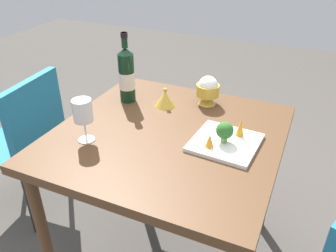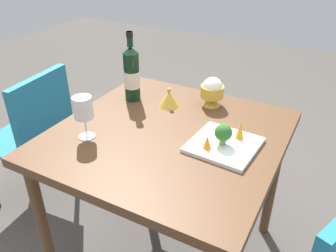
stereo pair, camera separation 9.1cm
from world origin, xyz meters
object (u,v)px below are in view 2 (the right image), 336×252
Objects in this scene: broccoli_floret at (224,133)px; rice_bowl_lid at (169,99)px; wine_glass at (83,109)px; carrot_garnish_left at (240,130)px; rice_bowl at (212,91)px; wine_bottle at (132,74)px; serving_plate at (224,145)px; chair_near_window at (36,129)px; carrot_garnish_right at (207,142)px.

rice_bowl_lid is at bearing -121.30° from broccoli_floret.
carrot_garnish_left is at bearing 115.26° from wine_glass.
rice_bowl is at bearing 146.45° from wine_glass.
wine_bottle reaches higher than rice_bowl.
serving_plate is at bearing 59.59° from rice_bowl_lid.
wine_bottle is 0.39m from rice_bowl.
wine_glass reaches higher than rice_bowl_lid.
chair_near_window is at bearing -89.62° from serving_plate.
broccoli_floret reaches higher than chair_near_window.
wine_bottle is 0.58m from broccoli_floret.
rice_bowl_lid is 0.41m from serving_plate.
wine_glass is at bearing -64.74° from carrot_garnish_left.
carrot_garnish_left is at bearing 78.16° from wine_bottle.
rice_bowl is (-0.32, 0.89, 0.29)m from chair_near_window.
rice_bowl is at bearing -160.25° from carrot_garnish_right.
broccoli_floret is at bearing -94.97° from chair_near_window.
carrot_garnish_left is (-0.07, 1.11, 0.27)m from chair_near_window.
wine_bottle is at bearing -175.59° from wine_glass.
chair_near_window is at bearing -86.28° from carrot_garnish_left.
carrot_garnish_right is at bearing -98.32° from chair_near_window.
wine_glass is at bearing -33.55° from rice_bowl.
serving_plate is 0.09m from carrot_garnish_right.
wine_bottle is at bearing -101.84° from carrot_garnish_left.
carrot_garnish_right is at bearing 105.73° from wine_glass.
carrot_garnish_right is (0.06, 1.02, 0.26)m from chair_near_window.
carrot_garnish_right is at bearing 48.59° from rice_bowl_lid.
rice_bowl is at bearing -150.89° from broccoli_floret.
wine_bottle is 3.36× the size of rice_bowl_lid.
chair_near_window is 0.68m from wine_glass.
rice_bowl_lid is 0.42m from carrot_garnish_left.
broccoli_floret is (-0.19, 0.51, -0.06)m from wine_glass.
wine_glass is 0.61m from rice_bowl.
broccoli_floret reaches higher than serving_plate.
rice_bowl_lid is at bearing 158.18° from wine_glass.
wine_bottle is 0.59m from serving_plate.
broccoli_floret is 0.08m from carrot_garnish_left.
chair_near_window reaches higher than carrot_garnish_right.
carrot_garnish_right reaches higher than serving_plate.
wine_bottle reaches higher than broccoli_floret.
serving_plate is 0.06m from broccoli_floret.
wine_bottle is 3.92× the size of broccoli_floret.
chair_near_window is 12.18× the size of carrot_garnish_left.
rice_bowl_lid is 0.41m from broccoli_floret.
broccoli_floret is at bearing 145.60° from carrot_garnish_right.
broccoli_floret is 0.08m from carrot_garnish_right.
wine_bottle is at bearing -83.99° from rice_bowl_lid.
rice_bowl_lid is at bearing 96.01° from wine_bottle.
serving_plate is (0.19, 0.55, -0.13)m from wine_bottle.
chair_near_window is 2.53× the size of wine_bottle.
carrot_garnish_right is at bearing 63.27° from wine_bottle.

